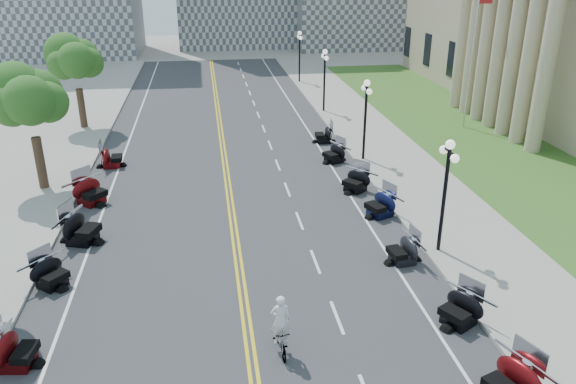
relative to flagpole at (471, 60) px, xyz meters
name	(u,v)px	position (x,y,z in m)	size (l,w,h in m)	color
ground	(247,326)	(-18.00, -22.00, -5.00)	(160.00, 160.00, 0.00)	gray
road	(231,208)	(-18.00, -12.00, -5.00)	(16.00, 90.00, 0.01)	#333335
centerline_yellow_a	(229,208)	(-18.12, -12.00, -4.99)	(0.12, 90.00, 0.00)	yellow
centerline_yellow_b	(233,208)	(-17.88, -12.00, -4.99)	(0.12, 90.00, 0.00)	yellow
edge_line_north	(353,200)	(-11.60, -12.00, -4.99)	(0.12, 90.00, 0.00)	white
edge_line_south	(101,216)	(-24.40, -12.00, -4.99)	(0.12, 90.00, 0.00)	white
lane_dash_6	(337,317)	(-14.80, -22.00, -4.99)	(0.12, 2.00, 0.00)	white
lane_dash_7	(315,261)	(-14.80, -18.00, -4.99)	(0.12, 2.00, 0.00)	white
lane_dash_8	(299,221)	(-14.80, -14.00, -4.99)	(0.12, 2.00, 0.00)	white
lane_dash_9	(287,189)	(-14.80, -10.00, -4.99)	(0.12, 2.00, 0.00)	white
lane_dash_10	(278,165)	(-14.80, -6.00, -4.99)	(0.12, 2.00, 0.00)	white
lane_dash_11	(270,145)	(-14.80, -2.00, -4.99)	(0.12, 2.00, 0.00)	white
lane_dash_12	(264,129)	(-14.80, 2.00, -4.99)	(0.12, 2.00, 0.00)	white
lane_dash_13	(258,115)	(-14.80, 6.00, -4.99)	(0.12, 2.00, 0.00)	white
lane_dash_14	(254,103)	(-14.80, 10.00, -4.99)	(0.12, 2.00, 0.00)	white
lane_dash_15	(250,93)	(-14.80, 14.00, -4.99)	(0.12, 2.00, 0.00)	white
lane_dash_16	(246,84)	(-14.80, 18.00, -4.99)	(0.12, 2.00, 0.00)	white
lane_dash_17	(243,76)	(-14.80, 22.00, -4.99)	(0.12, 2.00, 0.00)	white
lane_dash_18	(241,70)	(-14.80, 26.00, -4.99)	(0.12, 2.00, 0.00)	white
lane_dash_19	(238,64)	(-14.80, 30.00, -4.99)	(0.12, 2.00, 0.00)	white
sidewalk_north	(428,195)	(-7.50, -12.00, -4.92)	(5.00, 90.00, 0.15)	#9E9991
sidewalk_south	(14,220)	(-28.50, -12.00, -4.92)	(5.00, 90.00, 0.15)	#9E9991
lawn	(481,144)	(-0.50, -4.00, -4.95)	(9.00, 60.00, 0.10)	#356023
street_lamp_2	(444,197)	(-9.40, -18.00, -2.40)	(0.50, 1.20, 4.90)	black
street_lamp_3	(365,121)	(-9.40, -6.00, -2.40)	(0.50, 1.20, 4.90)	black
street_lamp_4	(324,81)	(-9.40, 6.00, -2.40)	(0.50, 1.20, 4.90)	black
street_lamp_5	(299,57)	(-9.40, 18.00, -2.40)	(0.50, 1.20, 4.90)	black
flagpole	(471,60)	(0.00, 0.00, 0.00)	(1.10, 0.20, 10.00)	silver
tree_3	(30,105)	(-28.00, -8.00, -0.25)	(4.80, 4.80, 9.20)	#235619
tree_4	(76,64)	(-28.00, 4.00, -0.25)	(4.80, 4.80, 9.20)	#235619
motorcycle_n_4	(512,381)	(-10.84, -26.69, -4.29)	(2.04, 2.04, 1.43)	#590A0C
motorcycle_n_5	(460,308)	(-10.70, -22.97, -4.35)	(1.86, 1.86, 1.30)	black
motorcycle_n_6	(403,249)	(-11.22, -18.58, -4.38)	(1.78, 1.78, 1.24)	black
motorcycle_n_7	(380,203)	(-10.79, -14.02, -4.33)	(1.91, 1.91, 1.34)	black
motorcycle_n_8	(356,180)	(-11.16, -10.75, -4.34)	(1.88, 1.88, 1.32)	black
motorcycle_n_9	(334,153)	(-11.27, -5.98, -4.37)	(1.80, 1.80, 1.26)	black
motorcycle_n_10	(324,134)	(-11.07, -1.95, -4.37)	(1.81, 1.81, 1.27)	black
motorcycle_s_5	(15,349)	(-25.25, -23.00, -4.37)	(1.80, 1.80, 1.26)	#590A0C
motorcycle_s_6	(50,272)	(-25.27, -18.34, -4.38)	(1.78, 1.78, 1.25)	black
motorcycle_s_7	(81,227)	(-24.77, -14.76, -4.24)	(2.18, 2.18, 1.52)	black
motorcycle_s_8	(90,190)	(-25.10, -10.36, -4.26)	(2.12, 2.12, 1.49)	#590A0C
motorcycle_s_9	(111,156)	(-24.82, -4.81, -4.33)	(1.92, 1.92, 1.35)	#590A0C
bicycle	(281,340)	(-17.04, -23.56, -4.52)	(0.45, 1.61, 0.97)	#A51414
cyclist_rider	(280,303)	(-17.04, -23.56, -3.14)	(0.65, 0.43, 1.78)	white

